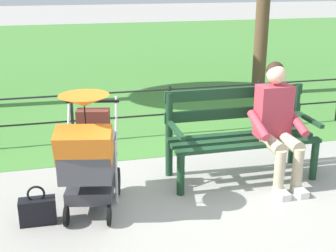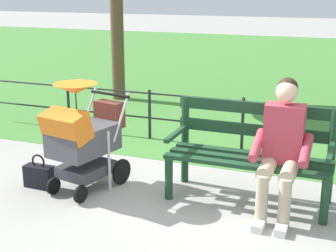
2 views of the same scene
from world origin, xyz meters
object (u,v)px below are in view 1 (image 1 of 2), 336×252
object	(u,v)px
person_on_bench	(278,121)
handbag	(38,210)
park_bench	(240,130)
stroller	(89,152)

from	to	relation	value
person_on_bench	handbag	bearing A→B (deg)	7.51
park_bench	handbag	size ratio (longest dim) A/B	4.32
park_bench	person_on_bench	distance (m)	0.42
park_bench	stroller	xyz separation A→B (m)	(1.66, 0.42, 0.07)
park_bench	stroller	bearing A→B (deg)	14.36
stroller	person_on_bench	bearing A→B (deg)	-174.22
park_bench	stroller	world-z (taller)	stroller
park_bench	person_on_bench	size ratio (longest dim) A/B	1.26
park_bench	handbag	world-z (taller)	park_bench
person_on_bench	stroller	xyz separation A→B (m)	(1.98, 0.20, -0.08)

